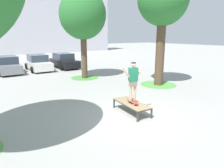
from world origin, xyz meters
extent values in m
plane|color=#999993|center=(0.00, 0.00, 0.00)|extent=(120.00, 120.00, 0.00)
cube|color=#38383D|center=(-0.04, 1.37, 0.19)|extent=(0.07, 0.07, 0.38)
cube|color=#38383D|center=(0.66, 1.31, 0.19)|extent=(0.07, 0.07, 0.38)
cube|color=#38383D|center=(-0.20, -0.46, 0.19)|extent=(0.07, 0.07, 0.38)
cube|color=#38383D|center=(0.49, -0.53, 0.19)|extent=(0.07, 0.07, 0.38)
cylinder|color=#38383D|center=(-0.12, 0.45, 0.41)|extent=(0.22, 1.90, 0.05)
cylinder|color=#38383D|center=(0.58, 0.39, 0.41)|extent=(0.22, 1.90, 0.05)
cylinder|color=#38383D|center=(0.31, 1.34, 0.41)|extent=(0.76, 0.12, 0.05)
cylinder|color=#38383D|center=(0.15, -0.49, 0.41)|extent=(0.76, 0.12, 0.05)
cube|color=#847051|center=(0.23, 0.42, 0.45)|extent=(0.93, 1.96, 0.03)
cube|color=#B23333|center=(0.22, 0.36, 0.54)|extent=(0.39, 0.82, 0.02)
cylinder|color=silver|center=(0.22, 0.65, 0.49)|extent=(0.04, 0.06, 0.06)
cylinder|color=silver|center=(0.36, 0.61, 0.49)|extent=(0.04, 0.06, 0.06)
cylinder|color=silver|center=(0.08, 0.10, 0.49)|extent=(0.04, 0.06, 0.06)
cylinder|color=silver|center=(0.23, 0.07, 0.49)|extent=(0.04, 0.06, 0.06)
cylinder|color=tan|center=(0.13, 0.38, 0.96)|extent=(0.11, 0.11, 0.82)
cube|color=#99704C|center=(0.14, 0.43, 0.59)|extent=(0.16, 0.26, 0.07)
cylinder|color=tan|center=(0.32, 0.33, 0.96)|extent=(0.11, 0.11, 0.82)
cube|color=#99704C|center=(0.33, 0.38, 0.59)|extent=(0.16, 0.26, 0.07)
cube|color=#756B5B|center=(0.22, 0.36, 1.34)|extent=(0.34, 0.27, 0.24)
cube|color=#196647|center=(0.22, 0.36, 1.74)|extent=(0.40, 0.30, 0.56)
cylinder|color=tan|center=(-0.07, 0.43, 1.81)|extent=(0.41, 0.17, 0.52)
cylinder|color=tan|center=(0.51, 0.28, 1.81)|extent=(0.41, 0.17, 0.52)
sphere|color=tan|center=(0.22, 0.36, 2.15)|extent=(0.20, 0.20, 0.20)
cylinder|color=black|center=(0.22, 0.36, 2.22)|extent=(0.19, 0.19, 0.05)
cylinder|color=brown|center=(5.10, 3.34, 2.09)|extent=(0.59, 0.59, 4.19)
cylinder|color=#519342|center=(5.10, 3.34, 0.00)|extent=(2.44, 2.44, 0.01)
cylinder|color=brown|center=(1.99, 8.26, 1.66)|extent=(0.47, 0.47, 3.32)
ellipsoid|color=#286B2D|center=(1.99, 8.26, 4.80)|extent=(3.48, 3.48, 3.65)
cylinder|color=#47893D|center=(1.99, 8.26, 0.00)|extent=(2.17, 2.17, 0.01)
cube|color=slate|center=(-2.65, 13.93, 0.51)|extent=(1.72, 4.21, 0.70)
cube|color=#2D3847|center=(-2.65, 14.08, 1.18)|extent=(1.57, 2.11, 0.64)
cylinder|color=black|center=(-1.81, 12.62, 0.30)|extent=(0.22, 0.60, 0.60)
cylinder|color=black|center=(-3.51, 12.63, 0.30)|extent=(0.22, 0.60, 0.60)
cylinder|color=black|center=(-1.80, 15.23, 0.30)|extent=(0.22, 0.60, 0.60)
cube|color=silver|center=(-0.04, 13.94, 0.51)|extent=(1.81, 4.24, 0.70)
cube|color=#2D3847|center=(-0.03, 14.09, 1.18)|extent=(1.61, 2.14, 0.64)
cylinder|color=black|center=(0.78, 12.62, 0.30)|extent=(0.24, 0.61, 0.60)
cylinder|color=black|center=(-0.92, 12.66, 0.30)|extent=(0.24, 0.61, 0.60)
cylinder|color=black|center=(0.85, 15.22, 0.30)|extent=(0.24, 0.61, 0.60)
cylinder|color=black|center=(-0.85, 15.27, 0.30)|extent=(0.24, 0.61, 0.60)
cube|color=black|center=(2.58, 13.95, 0.51)|extent=(1.78, 4.23, 0.70)
cube|color=#2D3847|center=(2.58, 14.10, 1.18)|extent=(1.60, 2.13, 0.64)
cylinder|color=black|center=(3.45, 12.66, 0.30)|extent=(0.23, 0.60, 0.60)
cylinder|color=black|center=(1.76, 12.63, 0.30)|extent=(0.23, 0.60, 0.60)
cylinder|color=black|center=(3.41, 15.27, 0.30)|extent=(0.23, 0.60, 0.60)
cylinder|color=black|center=(1.71, 15.24, 0.30)|extent=(0.23, 0.60, 0.60)
camera|label=1|loc=(-5.26, -5.97, 3.34)|focal=32.50mm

